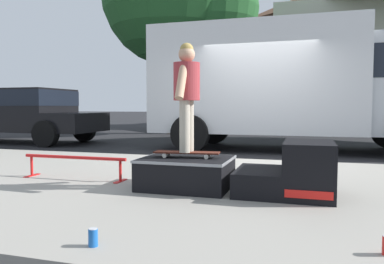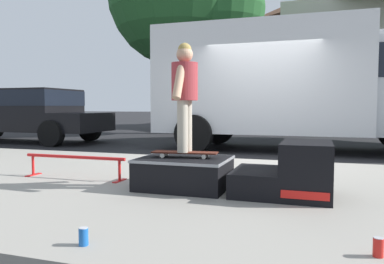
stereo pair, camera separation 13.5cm
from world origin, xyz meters
name	(u,v)px [view 1 (the left image)]	position (x,y,z in m)	size (l,w,h in m)	color
ground_plane	(251,162)	(0.00, 0.00, 0.00)	(140.00, 140.00, 0.00)	black
sidewalk_slab	(217,191)	(0.00, -3.00, 0.06)	(50.00, 5.00, 0.12)	gray
skate_box	(186,172)	(-0.32, -3.23, 0.31)	(1.05, 0.83, 0.36)	black
kicker_ramp	(293,173)	(0.90, -3.23, 0.36)	(1.04, 0.84, 0.59)	black
grind_rail	(74,161)	(-1.94, -3.10, 0.35)	(1.53, 0.28, 0.31)	red
skateboard	(187,153)	(-0.33, -3.20, 0.54)	(0.80, 0.28, 0.07)	#4C1E14
skater_kid	(187,88)	(-0.33, -3.20, 1.30)	(0.31, 0.66, 1.28)	#B7AD99
soda_can	(93,237)	(-0.37, -5.21, 0.18)	(0.07, 0.07, 0.13)	#1959B2
box_truck	(297,81)	(0.79, 2.20, 1.70)	(6.91, 2.63, 3.05)	silver
pickup_truck_black	(16,113)	(-7.41, 2.01, 0.89)	(5.70, 2.09, 1.61)	black
house_behind	(365,47)	(3.95, 14.72, 4.24)	(9.54, 8.22, 8.40)	beige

